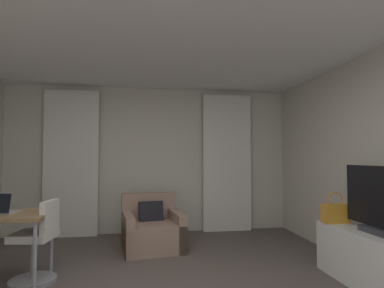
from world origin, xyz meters
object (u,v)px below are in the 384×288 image
at_px(armchair, 152,231).
at_px(handbag_primary, 335,213).
at_px(tv_console, 377,261).
at_px(tv_flatscreen, 378,202).
at_px(desk_chair, 37,246).

height_order(armchair, handbag_primary, handbag_primary).
xyz_separation_m(tv_console, tv_flatscreen, (0.00, -0.04, 0.61)).
xyz_separation_m(desk_chair, handbag_primary, (3.38, -0.24, 0.31)).
bearing_deg(tv_console, desk_chair, 167.95).
distance_m(armchair, tv_flatscreen, 2.96).
xyz_separation_m(armchair, tv_console, (2.23, -1.80, 0.02)).
bearing_deg(handbag_primary, armchair, 148.49).
distance_m(tv_console, tv_flatscreen, 0.61).
bearing_deg(desk_chair, tv_flatscreen, -12.63).
bearing_deg(tv_flatscreen, desk_chair, 167.37).
relative_size(tv_console, tv_flatscreen, 1.52).
relative_size(desk_chair, tv_flatscreen, 0.98).
bearing_deg(handbag_primary, tv_console, -76.75).
xyz_separation_m(tv_console, handbag_primary, (-0.12, 0.50, 0.41)).
bearing_deg(tv_flatscreen, armchair, 140.56).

